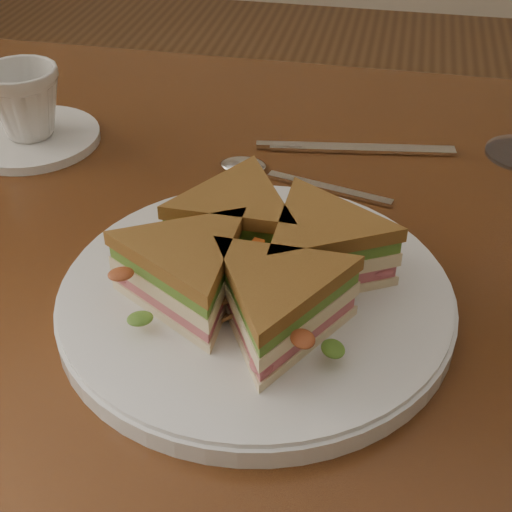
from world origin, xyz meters
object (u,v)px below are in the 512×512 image
Objects in this scene: sandwich_wedges at (256,261)px; knife at (348,149)px; coffee_cup at (24,102)px; plate at (256,298)px; saucer at (32,138)px; table at (283,312)px; spoon at (263,172)px.

sandwich_wedges is 1.22× the size of knife.
plate is at bearing -12.42° from coffee_cup.
knife is 1.44× the size of saucer.
saucer is (-0.30, 0.22, -0.00)m from plate.
table is at bearing -112.36° from knife.
coffee_cup reaches higher than saucer.
spoon reaches higher than table.
table is 5.59× the size of knife.
sandwich_wedges is 0.28m from knife.
table is 0.36m from coffee_cup.
spoon is 0.11m from knife.
sandwich_wedges is 0.21m from spoon.
table is 14.68× the size of coffee_cup.
saucer is at bearing -170.08° from spoon.
sandwich_wedges reaches higher than spoon.
saucer is at bearing 113.91° from coffee_cup.
saucer is at bearing 159.72° from table.
plate is 0.37m from saucer.
saucer is (-0.26, 0.02, 0.00)m from spoon.
sandwich_wedges reaches higher than table.
plate is 0.20m from spoon.
table is 0.34m from saucer.
coffee_cup is at bearing 159.72° from table.
spoon is at bearing -147.28° from knife.
saucer is (-0.30, 0.11, 0.10)m from table.
coffee_cup is (-0.26, 0.02, 0.04)m from spoon.
saucer is at bearing 143.67° from plate.
plate reaches higher than spoon.
spoon is at bearing 99.64° from sandwich_wedges.
coffee_cup reaches higher than plate.
sandwich_wedges is at bearing -40.10° from plate.
sandwich_wedges is (-0.01, -0.11, 0.14)m from table.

